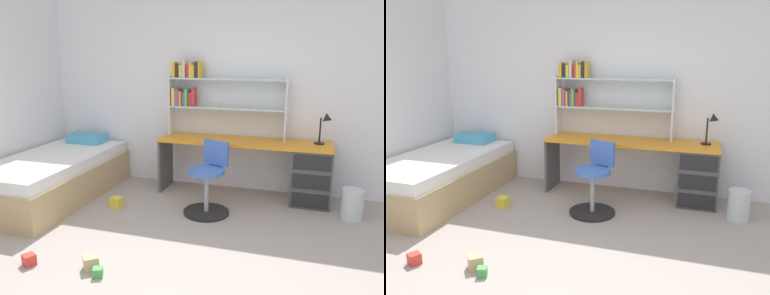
{
  "view_description": "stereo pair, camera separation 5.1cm",
  "coord_description": "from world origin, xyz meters",
  "views": [
    {
      "loc": [
        1.02,
        -2.51,
        1.76
      ],
      "look_at": [
        -0.24,
        1.46,
        0.76
      ],
      "focal_mm": 36.35,
      "sensor_mm": 36.0,
      "label": 1
    },
    {
      "loc": [
        1.07,
        -2.49,
        1.76
      ],
      "look_at": [
        -0.24,
        1.46,
        0.76
      ],
      "focal_mm": 36.35,
      "sensor_mm": 36.0,
      "label": 2
    }
  ],
  "objects": [
    {
      "name": "bookshelf_hutch",
      "position": [
        -0.32,
        2.32,
        1.31
      ],
      "size": [
        1.51,
        0.22,
        0.98
      ],
      "color": "silver",
      "rests_on": "desk"
    },
    {
      "name": "ground_plane",
      "position": [
        0.0,
        0.0,
        -0.01
      ],
      "size": [
        6.18,
        5.93,
        0.02
      ],
      "primitive_type": "cube",
      "color": "#9E938C"
    },
    {
      "name": "swivel_chair",
      "position": [
        -0.07,
        1.51,
        0.33
      ],
      "size": [
        0.52,
        0.52,
        0.82
      ],
      "color": "black",
      "rests_on": "ground_plane"
    },
    {
      "name": "toy_block_green_1",
      "position": [
        -0.57,
        -0.04,
        0.04
      ],
      "size": [
        0.1,
        0.1,
        0.08
      ],
      "primitive_type": "cube",
      "rotation": [
        0.0,
        0.0,
        0.43
      ],
      "color": "#479E51",
      "rests_on": "ground_plane"
    },
    {
      "name": "bed_platform",
      "position": [
        -2.05,
        1.41,
        0.27
      ],
      "size": [
        1.05,
        2.1,
        0.66
      ],
      "color": "tan",
      "rests_on": "ground_plane"
    },
    {
      "name": "toy_block_yellow_2",
      "position": [
        -1.14,
        1.33,
        0.06
      ],
      "size": [
        0.13,
        0.13,
        0.12
      ],
      "primitive_type": "cube",
      "rotation": [
        0.0,
        0.0,
        1.49
      ],
      "color": "gold",
      "rests_on": "ground_plane"
    },
    {
      "name": "desk",
      "position": [
        0.78,
        2.18,
        0.42
      ],
      "size": [
        2.12,
        0.53,
        0.73
      ],
      "color": "orange",
      "rests_on": "ground_plane"
    },
    {
      "name": "toy_block_red_3",
      "position": [
        -1.23,
        -0.06,
        0.05
      ],
      "size": [
        0.13,
        0.13,
        0.1
      ],
      "primitive_type": "cube",
      "rotation": [
        0.0,
        0.0,
        2.65
      ],
      "color": "red",
      "rests_on": "ground_plane"
    },
    {
      "name": "waste_bin",
      "position": [
        1.48,
        1.82,
        0.17
      ],
      "size": [
        0.23,
        0.23,
        0.34
      ],
      "primitive_type": "cylinder",
      "color": "silver",
      "rests_on": "ground_plane"
    },
    {
      "name": "room_shell",
      "position": [
        -1.28,
        1.27,
        1.28
      ],
      "size": [
        6.18,
        5.93,
        2.56
      ],
      "color": "silver",
      "rests_on": "ground_plane"
    },
    {
      "name": "toy_block_natural_0",
      "position": [
        -0.68,
        0.04,
        0.06
      ],
      "size": [
        0.17,
        0.17,
        0.12
      ],
      "primitive_type": "cube",
      "rotation": [
        0.0,
        0.0,
        0.7
      ],
      "color": "tan",
      "rests_on": "ground_plane"
    },
    {
      "name": "desk_lamp",
      "position": [
        1.16,
        2.21,
        0.98
      ],
      "size": [
        0.2,
        0.17,
        0.38
      ],
      "color": "black",
      "rests_on": "desk"
    }
  ]
}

